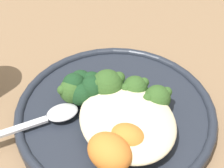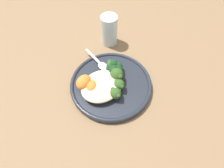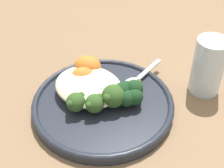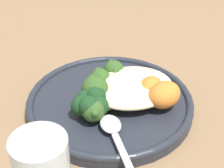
# 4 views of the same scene
# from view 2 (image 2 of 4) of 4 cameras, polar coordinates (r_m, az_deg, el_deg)

# --- Properties ---
(ground_plane) EXTENTS (4.00, 4.00, 0.00)m
(ground_plane) POSITION_cam_2_polar(r_m,az_deg,el_deg) (0.57, -0.02, -1.05)
(ground_plane) COLOR #846647
(plate) EXTENTS (0.26, 0.26, 0.02)m
(plate) POSITION_cam_2_polar(r_m,az_deg,el_deg) (0.56, -0.55, -0.21)
(plate) COLOR #232833
(plate) RESTS_ON ground_plane
(quinoa_mound) EXTENTS (0.13, 0.11, 0.03)m
(quinoa_mound) POSITION_cam_2_polar(r_m,az_deg,el_deg) (0.53, -3.38, -0.54)
(quinoa_mound) COLOR beige
(quinoa_mound) RESTS_ON plate
(broccoli_stalk_0) EXTENTS (0.03, 0.09, 0.03)m
(broccoli_stalk_0) POSITION_cam_2_polar(r_m,az_deg,el_deg) (0.52, 0.53, -2.49)
(broccoli_stalk_0) COLOR #9EBC66
(broccoli_stalk_0) RESTS_ON plate
(broccoli_stalk_1) EXTENTS (0.06, 0.09, 0.03)m
(broccoli_stalk_1) POSITION_cam_2_polar(r_m,az_deg,el_deg) (0.53, 1.50, -0.09)
(broccoli_stalk_1) COLOR #9EBC66
(broccoli_stalk_1) RESTS_ON plate
(broccoli_stalk_2) EXTENTS (0.09, 0.05, 0.04)m
(broccoli_stalk_2) POSITION_cam_2_polar(r_m,az_deg,el_deg) (0.55, 0.92, 2.73)
(broccoli_stalk_2) COLOR #9EBC66
(broccoli_stalk_2) RESTS_ON plate
(broccoli_stalk_3) EXTENTS (0.10, 0.07, 0.03)m
(broccoli_stalk_3) POSITION_cam_2_polar(r_m,az_deg,el_deg) (0.57, -0.59, 5.13)
(broccoli_stalk_3) COLOR #9EBC66
(broccoli_stalk_3) RESTS_ON plate
(sweet_potato_chunk_0) EXTENTS (0.06, 0.06, 0.03)m
(sweet_potato_chunk_0) POSITION_cam_2_polar(r_m,az_deg,el_deg) (0.53, -6.54, -0.92)
(sweet_potato_chunk_0) COLOR orange
(sweet_potato_chunk_0) RESTS_ON plate
(sweet_potato_chunk_1) EXTENTS (0.07, 0.06, 0.04)m
(sweet_potato_chunk_1) POSITION_cam_2_polar(r_m,az_deg,el_deg) (0.54, -9.19, 0.57)
(sweet_potato_chunk_1) COLOR orange
(sweet_potato_chunk_1) RESTS_ON plate
(kale_tuft) EXTENTS (0.05, 0.06, 0.04)m
(kale_tuft) POSITION_cam_2_polar(r_m,az_deg,el_deg) (0.57, 0.93, 5.33)
(kale_tuft) COLOR #193D1E
(kale_tuft) RESTS_ON plate
(spoon) EXTENTS (0.03, 0.12, 0.01)m
(spoon) POSITION_cam_2_polar(r_m,az_deg,el_deg) (0.60, -3.70, 6.55)
(spoon) COLOR silver
(spoon) RESTS_ON plate
(water_glass) EXTENTS (0.06, 0.06, 0.11)m
(water_glass) POSITION_cam_2_polar(r_m,az_deg,el_deg) (0.67, -0.92, 17.11)
(water_glass) COLOR silver
(water_glass) RESTS_ON ground_plane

